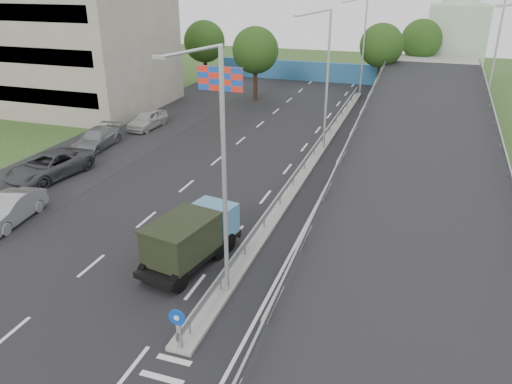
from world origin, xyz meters
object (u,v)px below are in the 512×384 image
at_px(dump_truck, 191,237).
at_px(parked_car_b, 9,209).
at_px(sign_bollard, 179,329).
at_px(lamp_post_mid, 325,73).
at_px(billboard, 220,83).
at_px(parked_car_c, 49,166).
at_px(lamp_post_far, 362,41).
at_px(lamp_post_near, 219,165).
at_px(parked_car_d, 97,139).
at_px(parked_car_e, 147,119).
at_px(church, 456,35).

height_order(dump_truck, parked_car_b, dump_truck).
relative_size(sign_bollard, lamp_post_mid, 0.17).
bearing_deg(billboard, parked_car_c, -116.38).
relative_size(lamp_post_mid, dump_truck, 1.71).
bearing_deg(lamp_post_mid, lamp_post_far, 90.00).
bearing_deg(sign_bollard, lamp_post_near, 88.36).
distance_m(sign_bollard, lamp_post_mid, 24.30).
height_order(lamp_post_near, lamp_post_mid, same).
bearing_deg(lamp_post_mid, parked_car_d, -162.61).
distance_m(lamp_post_far, dump_truck, 38.50).
xyz_separation_m(billboard, dump_truck, (6.83, -20.18, -2.81)).
bearing_deg(lamp_post_far, lamp_post_near, -90.00).
height_order(billboard, parked_car_b, billboard).
relative_size(sign_bollard, parked_car_e, 0.36).
relative_size(lamp_post_near, billboard, 1.83).
relative_size(lamp_post_far, parked_car_e, 2.19).
height_order(church, parked_car_c, church).
xyz_separation_m(lamp_post_far, parked_car_b, (-13.43, -37.60, -5.03)).
xyz_separation_m(lamp_post_mid, billboard, (-9.11, 2.00, -1.62)).
bearing_deg(lamp_post_mid, sign_bollard, -90.26).
height_order(lamp_post_far, parked_car_e, lamp_post_far).
bearing_deg(lamp_post_near, dump_truck, 141.38).
height_order(lamp_post_mid, parked_car_b, lamp_post_mid).
bearing_deg(lamp_post_far, lamp_post_mid, -90.00).
height_order(dump_truck, parked_car_c, dump_truck).
bearing_deg(parked_car_c, billboard, 72.16).
distance_m(lamp_post_mid, billboard, 9.47).
bearing_deg(parked_car_b, lamp_post_far, 63.69).
height_order(church, billboard, church).
height_order(lamp_post_near, billboard, lamp_post_near).
bearing_deg(dump_truck, lamp_post_mid, 93.57).
height_order(sign_bollard, billboard, billboard).
bearing_deg(dump_truck, parked_car_c, 164.44).
xyz_separation_m(lamp_post_near, lamp_post_far, (0.00, 40.00, 0.00)).
height_order(parked_car_d, parked_car_e, parked_car_e).
xyz_separation_m(church, dump_truck, (-12.17, -52.18, -3.94)).
bearing_deg(lamp_post_mid, billboard, 167.62).
xyz_separation_m(dump_truck, parked_car_c, (-13.53, 6.68, -0.53)).
height_order(church, parked_car_e, church).
xyz_separation_m(billboard, parked_car_d, (-7.47, -7.19, -3.44)).
relative_size(dump_truck, parked_car_b, 1.24).
bearing_deg(parked_car_d, dump_truck, -46.52).
xyz_separation_m(lamp_post_far, dump_truck, (-2.28, -38.18, -4.44)).
bearing_deg(lamp_post_near, sign_bollard, -91.64).
bearing_deg(parked_car_c, lamp_post_mid, 44.58).
bearing_deg(dump_truck, billboard, 119.41).
xyz_separation_m(lamp_post_near, parked_car_b, (-13.43, 2.40, -5.03)).
bearing_deg(church, parked_car_d, -124.04).
relative_size(sign_bollard, lamp_post_far, 0.17).
bearing_deg(lamp_post_near, parked_car_d, 138.24).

